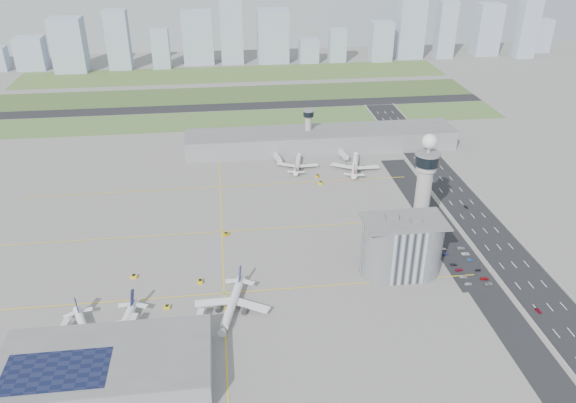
{
  "coord_description": "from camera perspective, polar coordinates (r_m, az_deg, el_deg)",
  "views": [
    {
      "loc": [
        -35.88,
        -257.06,
        170.75
      ],
      "look_at": [
        0.0,
        35.0,
        15.0
      ],
      "focal_mm": 35.0,
      "sensor_mm": 36.0,
      "label": 1
    }
  ],
  "objects": [
    {
      "name": "tug_5",
      "position": [
        398.45,
        3.02,
        2.62
      ],
      "size": [
        3.57,
        3.83,
        1.84
      ],
      "primitive_type": null,
      "rotation": [
        0.0,
        0.0,
        2.55
      ],
      "color": "gold",
      "rests_on": "ground"
    },
    {
      "name": "car_hw_4",
      "position": [
        491.39,
        10.6,
        7.15
      ],
      "size": [
        1.65,
        3.68,
        1.23
      ],
      "primitive_type": "imported",
      "rotation": [
        0.0,
        0.0,
        0.06
      ],
      "color": "gray",
      "rests_on": "ground"
    },
    {
      "name": "skyline_bldg_16",
      "position": [
        785.25,
        23.11,
        15.89
      ],
      "size": [
        23.04,
        18.43,
        71.56
      ],
      "primitive_type": "cube",
      "color": "#9EADC1",
      "rests_on": "ground"
    },
    {
      "name": "skyline_bldg_11",
      "position": [
        711.76,
        5.03,
        15.52
      ],
      "size": [
        20.22,
        16.18,
        38.97
      ],
      "primitive_type": "cube",
      "color": "#9EADC1",
      "rests_on": "ground"
    },
    {
      "name": "skyline_bldg_3",
      "position": [
        737.6,
        -24.64,
        13.54
      ],
      "size": [
        32.3,
        25.84,
        36.93
      ],
      "primitive_type": "cube",
      "color": "#9EADC1",
      "rests_on": "ground"
    },
    {
      "name": "near_terminal",
      "position": [
        245.69,
        -18.02,
        -15.81
      ],
      "size": [
        84.0,
        42.0,
        13.0
      ],
      "color": "gray",
      "rests_on": "ground"
    },
    {
      "name": "barrier_left",
      "position": [
        337.29,
        18.1,
        -3.95
      ],
      "size": [
        0.6,
        500.0,
        1.2
      ],
      "primitive_type": "cube",
      "color": "#9E9E99",
      "rests_on": "ground"
    },
    {
      "name": "car_lot_0",
      "position": [
        301.91,
        17.85,
        -7.96
      ],
      "size": [
        3.95,
        1.76,
        1.32
      ],
      "primitive_type": "imported",
      "rotation": [
        0.0,
        0.0,
        1.62
      ],
      "color": "silver",
      "rests_on": "ground"
    },
    {
      "name": "runway",
      "position": [
        546.64,
        -5.06,
        9.59
      ],
      "size": [
        480.0,
        22.0,
        0.1
      ],
      "primitive_type": "cube",
      "color": "black",
      "rests_on": "ground"
    },
    {
      "name": "car_lot_4",
      "position": [
        322.23,
        15.69,
        -5.17
      ],
      "size": [
        3.53,
        1.84,
        1.15
      ],
      "primitive_type": "imported",
      "rotation": [
        0.0,
        0.0,
        1.72
      ],
      "color": "navy",
      "rests_on": "ground"
    },
    {
      "name": "car_hw_2",
      "position": [
        440.88,
        14.67,
        4.24
      ],
      "size": [
        2.3,
        4.21,
        1.12
      ],
      "primitive_type": "imported",
      "rotation": [
        0.0,
        0.0,
        -0.12
      ],
      "color": "navy",
      "rests_on": "ground"
    },
    {
      "name": "taxiway_line_h_1",
      "position": [
        334.03,
        -6.73,
        -3.06
      ],
      "size": [
        260.0,
        0.6,
        0.01
      ],
      "primitive_type": "cube",
      "color": "yellow",
      "rests_on": "ground"
    },
    {
      "name": "car_lot_7",
      "position": [
        308.43,
        19.34,
        -7.4
      ],
      "size": [
        4.53,
        2.32,
        1.26
      ],
      "primitive_type": "imported",
      "rotation": [
        0.0,
        0.0,
        1.44
      ],
      "color": "#9D0D0F",
      "rests_on": "ground"
    },
    {
      "name": "grass_strip_1",
      "position": [
        582.85,
        -5.23,
        10.75
      ],
      "size": [
        480.0,
        60.0,
        0.08
      ],
      "primitive_type": "cube",
      "color": "#41592A",
      "rests_on": "ground"
    },
    {
      "name": "jet_bridge_near_0",
      "position": [
        269.4,
        -22.52,
        -13.25
      ],
      "size": [
        5.39,
        14.31,
        5.7
      ],
      "primitive_type": null,
      "rotation": [
        0.0,
        0.0,
        1.4
      ],
      "color": "silver",
      "rests_on": "ground"
    },
    {
      "name": "car_lot_9",
      "position": [
        321.18,
        18.03,
        -5.66
      ],
      "size": [
        3.61,
        1.32,
        1.18
      ],
      "primitive_type": "imported",
      "rotation": [
        0.0,
        0.0,
        1.55
      ],
      "color": "navy",
      "rests_on": "ground"
    },
    {
      "name": "skyline_bldg_10",
      "position": [
        707.06,
        2.13,
        15.06
      ],
      "size": [
        23.01,
        18.41,
        27.75
      ],
      "primitive_type": "cube",
      "color": "#9EADC1",
      "rests_on": "ground"
    },
    {
      "name": "skyline_bldg_14",
      "position": [
        751.29,
        15.72,
        16.45
      ],
      "size": [
        21.59,
        17.28,
        68.75
      ],
      "primitive_type": "cube",
      "color": "#9EADC1",
      "rests_on": "ground"
    },
    {
      "name": "skyline_bldg_5",
      "position": [
        699.9,
        -16.88,
        15.44
      ],
      "size": [
        25.49,
        20.39,
        66.89
      ],
      "primitive_type": "cube",
      "color": "#9EADC1",
      "rests_on": "ground"
    },
    {
      "name": "skyline_bldg_9",
      "position": [
        706.5,
        -1.56,
        16.48
      ],
      "size": [
        36.96,
        29.57,
        62.11
      ],
      "primitive_type": "cube",
      "color": "#9EADC1",
      "rests_on": "ground"
    },
    {
      "name": "skyline_bldg_15",
      "position": [
        783.43,
        19.54,
        16.16
      ],
      "size": [
        30.25,
        24.2,
        63.4
      ],
      "primitive_type": "cube",
      "color": "#9EADC1",
      "rests_on": "ground"
    },
    {
      "name": "car_lot_8",
      "position": [
        314.12,
        18.75,
        -6.61
      ],
      "size": [
        3.39,
        1.66,
        1.11
      ],
      "primitive_type": "imported",
      "rotation": [
        0.0,
        0.0,
        1.68
      ],
      "color": "black",
      "rests_on": "ground"
    },
    {
      "name": "jet_bridge_far_0",
      "position": [
        425.43,
        -1.33,
        4.64
      ],
      "size": [
        5.39,
        14.31,
        5.7
      ],
      "primitive_type": null,
      "rotation": [
        0.0,
        0.0,
        -1.4
      ],
      "color": "silver",
      "rests_on": "ground"
    },
    {
      "name": "skyline_bldg_13",
      "position": [
        741.45,
        12.32,
        17.18
      ],
      "size": [
        32.26,
        25.81,
        81.2
      ],
      "primitive_type": "cube",
      "color": "#9EADC1",
      "rests_on": "ground"
    },
    {
      "name": "airplane_far_b",
      "position": [
        411.18,
        6.84,
        4.04
      ],
      "size": [
        45.11,
        49.51,
        11.68
      ],
      "primitive_type": null,
      "rotation": [
        0.0,
        0.0,
        1.31
      ],
      "color": "white",
      "rests_on": "ground"
    },
    {
      "name": "tug_4",
      "position": [
        388.66,
        3.31,
        1.94
      ],
      "size": [
        2.87,
        3.69,
        1.93
      ],
      "primitive_type": null,
      "rotation": [
        0.0,
        0.0,
        2.95
      ],
      "color": "#E1CC03",
      "rests_on": "ground"
    },
    {
      "name": "car_hw_0",
      "position": [
        295.73,
        24.09,
        -10.09
      ],
      "size": [
        2.02,
        3.86,
        1.25
      ],
      "primitive_type": "imported",
      "rotation": [
        0.0,
        0.0,
        0.15
      ],
      "color": "maroon",
      "rests_on": "ground"
    },
    {
      "name": "car_lot_10",
      "position": [
        325.63,
        17.59,
        -5.08
      ],
      "size": [
        4.71,
        2.26,
        1.29
      ],
      "primitive_type": "imported",
      "rotation": [
        0.0,
        0.0,
        1.55
      ],
      "color": "white",
      "rests_on": "ground"
    },
    {
      "name": "airplane_far_a",
      "position": [
        411.65,
        0.98,
        4.15
      ],
      "size": [
        37.61,
        41.73,
        10.08
      ],
      "primitive_type": null,
      "rotation": [
        0.0,
        0.0,
        1.35
      ],
      "color": "white",
      "rests_on": "ground"
    },
    {
      "name": "grass_strip_0",
      "position": [
        511.64,
        -4.87,
        8.3
      ],
      "size": [
        480.0,
        50.0,
        0.08
      ],
      "primitive_type": "cube",
      "color": "#4C6C33",
      "rests_on": "ground"
    },
    {
      "name": "jet_bridge_near_2",
      "position": [
        258.69,
        -9.34,
        -13.03
      ],
      "size": [
        5.39,
        14.31,
        5.7
      ],
      "primitive_type": null,
      "rotation": [
        0.0,
        0.0,
        1.4
      ],
      "color": "silver",
      "rests_on": "ground"
    },
    {
      "name": "admin_building",
      "position": [
        295.2,
        11.48,
        -4.51
      ],
      "size": [
        42.0,
        24.0,
        33.5
      ],
      "color": "#B2B2B7",
      "rests_on": "ground"
    },
    {
      "name": "skyline_bldg_17",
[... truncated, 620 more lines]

